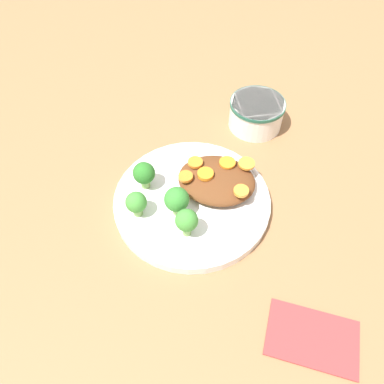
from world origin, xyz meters
The scene contains 15 objects.
ground_plane centered at (0.00, 0.00, 0.00)m, with size 4.00×4.00×0.00m, color #8C603D.
plate centered at (0.00, 0.00, 0.01)m, with size 0.25×0.25×0.02m.
dip_bowl centered at (-0.07, -0.21, 0.03)m, with size 0.10×0.10×0.05m.
stew_mound centered at (-0.03, -0.03, 0.03)m, with size 0.12×0.10×0.03m, color #5B3319.
broccoli_floret_0 centered at (0.02, 0.03, 0.05)m, with size 0.04×0.04×0.05m.
broccoli_floret_1 centered at (0.08, -0.01, 0.05)m, with size 0.04×0.04×0.05m.
broccoli_floret_2 centered at (0.07, 0.05, 0.04)m, with size 0.03×0.03×0.05m.
broccoli_floret_3 centered at (-0.01, 0.07, 0.05)m, with size 0.03×0.03×0.05m.
carrot_slice_0 centered at (-0.08, -0.01, 0.05)m, with size 0.02×0.02×0.01m, color orange.
carrot_slice_1 centered at (-0.02, -0.03, 0.05)m, with size 0.03×0.03×0.01m, color orange.
carrot_slice_2 centered at (-0.07, -0.06, 0.05)m, with size 0.03×0.03×0.00m, color orange.
carrot_slice_3 centered at (0.01, -0.01, 0.05)m, with size 0.02×0.02×0.00m, color orange.
carrot_slice_4 centered at (-0.04, -0.06, 0.05)m, with size 0.03×0.03×0.00m, color orange.
carrot_slice_5 centered at (0.01, -0.05, 0.05)m, with size 0.02×0.02×0.00m, color orange.
napkin centered at (-0.20, 0.17, 0.00)m, with size 0.12×0.08×0.01m.
Camera 1 is at (-0.08, 0.35, 0.49)m, focal length 35.00 mm.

